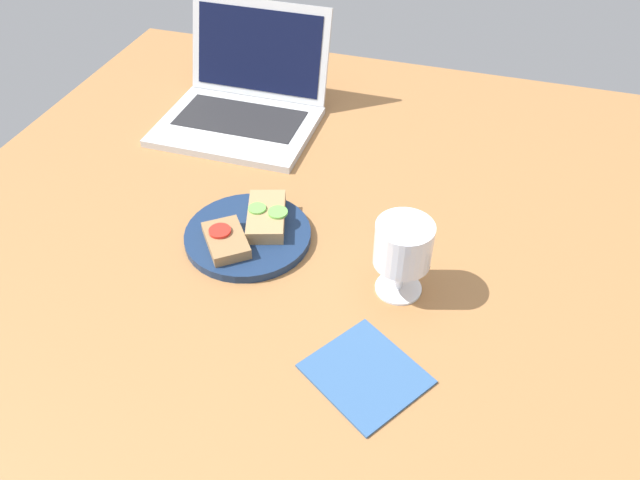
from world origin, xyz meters
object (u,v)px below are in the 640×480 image
laptop (244,101)px  napkin (366,374)px  sandwich_with_tomato (226,240)px  wine_glass (403,248)px  plate (248,235)px  sandwich_with_cucumber (267,214)px

laptop → napkin: 71.82cm
laptop → napkin: (41.69, -58.34, -4.03)cm
sandwich_with_tomato → wine_glass: 29.85cm
plate → sandwich_with_cucumber: size_ratio=1.62×
plate → sandwich_with_tomato: size_ratio=1.90×
plate → napkin: bearing=-39.4°
sandwich_with_tomato → wine_glass: size_ratio=0.87×
sandwich_with_cucumber → wine_glass: wine_glass is taller
napkin → wine_glass: bearing=87.0°
laptop → napkin: size_ratio=2.22×
sandwich_with_cucumber → napkin: size_ratio=0.91×
sandwich_with_cucumber → wine_glass: size_ratio=1.02×
laptop → napkin: laptop is taller
sandwich_with_tomato → laptop: 43.03cm
plate → sandwich_with_cucumber: 4.95cm
sandwich_with_tomato → laptop: bearing=108.2°
sandwich_with_tomato → napkin: sandwich_with_tomato is taller
sandwich_with_tomato → napkin: size_ratio=0.78×
sandwich_with_cucumber → laptop: size_ratio=0.41×
plate → sandwich_with_tomato: 4.86cm
napkin → sandwich_with_tomato: bearing=148.3°
sandwich_with_cucumber → napkin: sandwich_with_cucumber is taller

